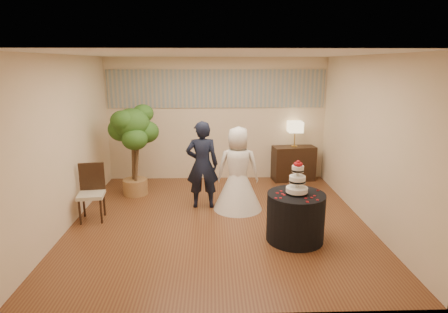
{
  "coord_description": "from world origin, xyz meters",
  "views": [
    {
      "loc": [
        -0.11,
        -6.05,
        2.67
      ],
      "look_at": [
        0.1,
        0.4,
        1.05
      ],
      "focal_mm": 30.0,
      "sensor_mm": 36.0,
      "label": 1
    }
  ],
  "objects_px": {
    "groom": "(202,165)",
    "ficus_tree": "(133,150)",
    "table_lamp": "(295,134)",
    "side_chair": "(91,193)",
    "bride": "(238,169)",
    "console": "(293,163)",
    "wedding_cake": "(297,177)",
    "cake_table": "(295,217)"
  },
  "relations": [
    {
      "from": "bride",
      "to": "ficus_tree",
      "type": "bearing_deg",
      "value": -17.84
    },
    {
      "from": "cake_table",
      "to": "ficus_tree",
      "type": "relative_size",
      "value": 0.46
    },
    {
      "from": "groom",
      "to": "ficus_tree",
      "type": "xyz_separation_m",
      "value": [
        -1.42,
        0.74,
        0.12
      ]
    },
    {
      "from": "wedding_cake",
      "to": "bride",
      "type": "bearing_deg",
      "value": 121.43
    },
    {
      "from": "groom",
      "to": "cake_table",
      "type": "distance_m",
      "value": 2.09
    },
    {
      "from": "console",
      "to": "wedding_cake",
      "type": "bearing_deg",
      "value": -109.72
    },
    {
      "from": "bride",
      "to": "cake_table",
      "type": "bearing_deg",
      "value": 126.01
    },
    {
      "from": "bride",
      "to": "ficus_tree",
      "type": "relative_size",
      "value": 0.83
    },
    {
      "from": "wedding_cake",
      "to": "side_chair",
      "type": "bearing_deg",
      "value": 165.66
    },
    {
      "from": "wedding_cake",
      "to": "console",
      "type": "relative_size",
      "value": 0.55
    },
    {
      "from": "cake_table",
      "to": "groom",
      "type": "bearing_deg",
      "value": 135.63
    },
    {
      "from": "bride",
      "to": "side_chair",
      "type": "distance_m",
      "value": 2.62
    },
    {
      "from": "groom",
      "to": "bride",
      "type": "height_order",
      "value": "groom"
    },
    {
      "from": "groom",
      "to": "ficus_tree",
      "type": "distance_m",
      "value": 1.6
    },
    {
      "from": "ficus_tree",
      "to": "side_chair",
      "type": "distance_m",
      "value": 1.46
    },
    {
      "from": "groom",
      "to": "wedding_cake",
      "type": "height_order",
      "value": "groom"
    },
    {
      "from": "groom",
      "to": "bride",
      "type": "relative_size",
      "value": 1.06
    },
    {
      "from": "ficus_tree",
      "to": "bride",
      "type": "bearing_deg",
      "value": -22.43
    },
    {
      "from": "ficus_tree",
      "to": "table_lamp",
      "type": "bearing_deg",
      "value": 14.2
    },
    {
      "from": "groom",
      "to": "table_lamp",
      "type": "relative_size",
      "value": 2.85
    },
    {
      "from": "groom",
      "to": "side_chair",
      "type": "relative_size",
      "value": 1.68
    },
    {
      "from": "bride",
      "to": "console",
      "type": "bearing_deg",
      "value": -124.53
    },
    {
      "from": "cake_table",
      "to": "console",
      "type": "height_order",
      "value": "console"
    },
    {
      "from": "ficus_tree",
      "to": "groom",
      "type": "bearing_deg",
      "value": -27.45
    },
    {
      "from": "table_lamp",
      "to": "side_chair",
      "type": "distance_m",
      "value": 4.58
    },
    {
      "from": "groom",
      "to": "table_lamp",
      "type": "xyz_separation_m",
      "value": [
        2.07,
        1.62,
        0.26
      ]
    },
    {
      "from": "wedding_cake",
      "to": "ficus_tree",
      "type": "distance_m",
      "value": 3.59
    },
    {
      "from": "bride",
      "to": "wedding_cake",
      "type": "height_order",
      "value": "bride"
    },
    {
      "from": "wedding_cake",
      "to": "console",
      "type": "height_order",
      "value": "wedding_cake"
    },
    {
      "from": "table_lamp",
      "to": "groom",
      "type": "bearing_deg",
      "value": -142.03
    },
    {
      "from": "wedding_cake",
      "to": "table_lamp",
      "type": "relative_size",
      "value": 0.9
    },
    {
      "from": "console",
      "to": "side_chair",
      "type": "relative_size",
      "value": 0.98
    },
    {
      "from": "groom",
      "to": "table_lamp",
      "type": "bearing_deg",
      "value": -143.65
    },
    {
      "from": "groom",
      "to": "ficus_tree",
      "type": "bearing_deg",
      "value": -29.08
    },
    {
      "from": "cake_table",
      "to": "side_chair",
      "type": "bearing_deg",
      "value": 165.66
    },
    {
      "from": "bride",
      "to": "cake_table",
      "type": "xyz_separation_m",
      "value": [
        0.8,
        -1.3,
        -0.41
      ]
    },
    {
      "from": "bride",
      "to": "console",
      "type": "distance_m",
      "value": 2.28
    },
    {
      "from": "ficus_tree",
      "to": "side_chair",
      "type": "relative_size",
      "value": 1.93
    },
    {
      "from": "wedding_cake",
      "to": "table_lamp",
      "type": "bearing_deg",
      "value": 78.51
    },
    {
      "from": "wedding_cake",
      "to": "table_lamp",
      "type": "height_order",
      "value": "table_lamp"
    },
    {
      "from": "groom",
      "to": "cake_table",
      "type": "bearing_deg",
      "value": 134.0
    },
    {
      "from": "console",
      "to": "side_chair",
      "type": "bearing_deg",
      "value": -159.44
    }
  ]
}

